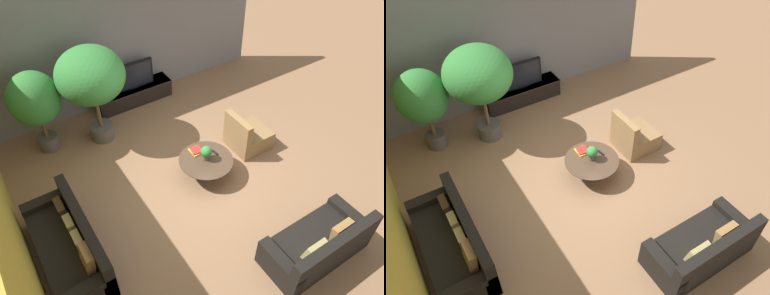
{
  "view_description": "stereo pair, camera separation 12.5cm",
  "coord_description": "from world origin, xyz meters",
  "views": [
    {
      "loc": [
        -2.76,
        -4.15,
        5.54
      ],
      "look_at": [
        0.12,
        0.29,
        0.55
      ],
      "focal_mm": 35.0,
      "sensor_mm": 36.0,
      "label": 1
    },
    {
      "loc": [
        -2.66,
        -4.22,
        5.54
      ],
      "look_at": [
        0.12,
        0.29,
        0.55
      ],
      "focal_mm": 35.0,
      "sensor_mm": 36.0,
      "label": 2
    }
  ],
  "objects": [
    {
      "name": "ground_plane",
      "position": [
        0.0,
        0.0,
        0.0
      ],
      "size": [
        24.0,
        24.0,
        0.0
      ],
      "primitive_type": "plane",
      "color": "#8C6647"
    },
    {
      "name": "back_wall_stone",
      "position": [
        0.0,
        3.26,
        1.5
      ],
      "size": [
        7.4,
        0.12,
        3.0
      ],
      "primitive_type": "cube",
      "color": "slate",
      "rests_on": "ground"
    },
    {
      "name": "media_console",
      "position": [
        0.15,
        2.94,
        0.22
      ],
      "size": [
        1.91,
        0.5,
        0.43
      ],
      "color": "black",
      "rests_on": "ground"
    },
    {
      "name": "television",
      "position": [
        0.15,
        2.94,
        0.75
      ],
      "size": [
        1.09,
        0.13,
        0.65
      ],
      "color": "black",
      "rests_on": "media_console"
    },
    {
      "name": "coffee_table",
      "position": [
        0.24,
        -0.02,
        0.29
      ],
      "size": [
        1.06,
        1.06,
        0.41
      ],
      "color": "#756656",
      "rests_on": "ground"
    },
    {
      "name": "couch_by_wall",
      "position": [
        -2.62,
        -0.34,
        0.29
      ],
      "size": [
        0.84,
        2.08,
        0.84
      ],
      "rotation": [
        0.0,
        0.0,
        -1.57
      ],
      "color": "black",
      "rests_on": "ground"
    },
    {
      "name": "couch_near_entry",
      "position": [
        0.71,
        -2.5,
        0.29
      ],
      "size": [
        1.76,
        0.84,
        0.84
      ],
      "rotation": [
        0.0,
        0.0,
        3.14
      ],
      "color": "black",
      "rests_on": "ground"
    },
    {
      "name": "armchair_wicker",
      "position": [
        1.45,
        0.19,
        0.27
      ],
      "size": [
        0.8,
        0.76,
        0.86
      ],
      "rotation": [
        0.0,
        0.0,
        1.57
      ],
      "color": "olive",
      "rests_on": "ground"
    },
    {
      "name": "potted_palm_tall",
      "position": [
        -2.12,
        2.45,
        1.23
      ],
      "size": [
        1.01,
        1.01,
        1.84
      ],
      "color": "#514C47",
      "rests_on": "ground"
    },
    {
      "name": "potted_palm_corner",
      "position": [
        -1.02,
        2.14,
        1.54
      ],
      "size": [
        1.36,
        1.36,
        2.16
      ],
      "color": "#514C47",
      "rests_on": "ground"
    },
    {
      "name": "potted_plant_tabletop",
      "position": [
        0.25,
        -0.01,
        0.59
      ],
      "size": [
        0.22,
        0.22,
        0.31
      ],
      "color": "#514C47",
      "rests_on": "coffee_table"
    },
    {
      "name": "book_stack",
      "position": [
        0.21,
        0.27,
        0.44
      ],
      "size": [
        0.25,
        0.26,
        0.05
      ],
      "color": "gold",
      "rests_on": "coffee_table"
    },
    {
      "name": "remote_black",
      "position": [
        0.5,
        0.04,
        0.42
      ],
      "size": [
        0.06,
        0.16,
        0.02
      ],
      "primitive_type": "cube",
      "rotation": [
        0.0,
        0.0,
        0.14
      ],
      "color": "black",
      "rests_on": "coffee_table"
    }
  ]
}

